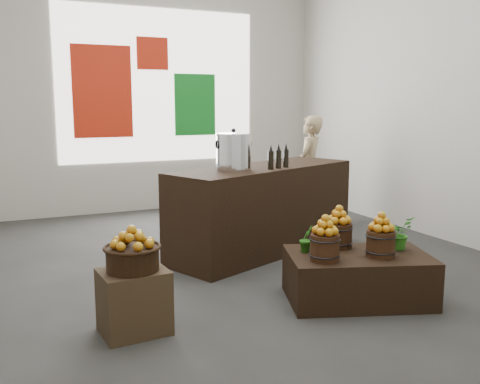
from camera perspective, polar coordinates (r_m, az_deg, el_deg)
name	(u,v)px	position (r m, az deg, el deg)	size (l,w,h in m)	color
ground	(229,269)	(5.68, -1.23, -8.24)	(7.00, 7.00, 0.00)	#333331
back_wall	(140,86)	(8.74, -10.59, 11.09)	(6.00, 0.04, 4.00)	#AFABA2
back_opening	(159,86)	(8.80, -8.62, 11.13)	(3.20, 0.02, 2.40)	white
deco_red_left	(102,92)	(8.58, -14.47, 10.32)	(0.90, 0.04, 1.40)	#B6220E
deco_green_right	(195,105)	(8.97, -4.83, 9.25)	(0.70, 0.04, 1.00)	#11721F
deco_red_upper	(152,53)	(8.79, -9.34, 14.38)	(0.50, 0.04, 0.50)	#B6220E
crate	(134,302)	(4.20, -11.24, -11.39)	(0.49, 0.40, 0.49)	#453420
wicker_basket	(133,259)	(4.09, -11.39, -7.01)	(0.39, 0.39, 0.18)	black
apples_in_basket	(132,237)	(4.05, -11.47, -4.69)	(0.31, 0.31, 0.16)	#991804
display_table	(358,277)	(4.88, 12.45, -8.85)	(1.22, 0.75, 0.42)	black
apple_bucket_front_left	(325,248)	(4.54, 9.02, -5.87)	(0.24, 0.24, 0.23)	#3A1D0F
apples_in_bucket_front_left	(325,225)	(4.49, 9.09, -3.47)	(0.18, 0.18, 0.16)	#991804
apple_bucket_front_right	(381,244)	(4.75, 14.77, -5.36)	(0.24, 0.24, 0.23)	#3A1D0F
apples_in_bucket_front_right	(382,222)	(4.71, 14.87, -3.07)	(0.18, 0.18, 0.16)	#991804
apple_bucket_rear	(338,235)	(4.96, 10.46, -4.58)	(0.24, 0.24, 0.23)	#3A1D0F
apples_in_bucket_rear	(339,215)	(4.92, 10.52, -2.38)	(0.18, 0.18, 0.16)	#991804
herb_garnish_right	(398,233)	(5.03, 16.52, -4.19)	(0.27, 0.23, 0.30)	#236816
herb_garnish_left	(306,239)	(4.78, 7.10, -4.95)	(0.13, 0.11, 0.24)	#236816
counter	(263,209)	(6.26, 2.50, -1.82)	(2.46, 0.78, 1.01)	black
stock_pot_left	(234,153)	(5.79, -0.69, 4.20)	(0.38, 0.38, 0.38)	silver
oil_cruets	(280,156)	(6.01, 4.33, 3.89)	(0.27, 0.07, 0.28)	black
shopper	(309,168)	(7.95, 7.37, 2.51)	(0.57, 0.37, 1.55)	#9F8861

